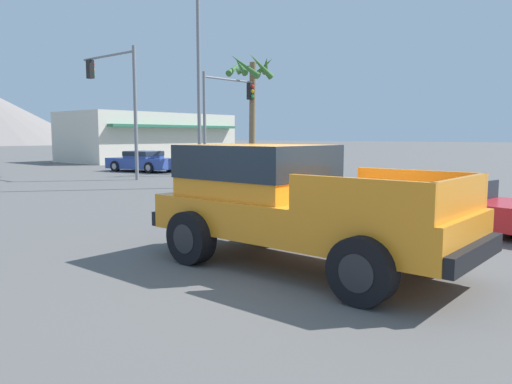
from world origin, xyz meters
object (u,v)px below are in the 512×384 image
(orange_pickup_truck, at_px, (285,197))
(red_convertible_car, at_px, (507,214))
(parked_car_blue, at_px, (143,161))
(street_lamp_post, at_px, (198,54))
(traffic_light_main, at_px, (227,104))
(palm_tree_tall, at_px, (251,84))
(traffic_light_crosswalk, at_px, (115,89))

(orange_pickup_truck, relative_size, red_convertible_car, 1.07)
(orange_pickup_truck, bearing_deg, red_convertible_car, -23.52)
(parked_car_blue, xyz_separation_m, street_lamp_post, (-4.07, -9.05, 4.53))
(parked_car_blue, bearing_deg, traffic_light_main, -79.61)
(parked_car_blue, relative_size, traffic_light_main, 0.83)
(orange_pickup_truck, distance_m, street_lamp_post, 12.61)
(traffic_light_main, distance_m, street_lamp_post, 7.43)
(red_convertible_car, xyz_separation_m, palm_tree_tall, (10.45, 15.97, 4.49))
(street_lamp_post, height_order, palm_tree_tall, street_lamp_post)
(red_convertible_car, relative_size, parked_car_blue, 1.11)
(red_convertible_car, bearing_deg, palm_tree_tall, 64.57)
(street_lamp_post, relative_size, palm_tree_tall, 1.33)
(parked_car_blue, distance_m, street_lamp_post, 10.91)
(traffic_light_main, bearing_deg, street_lamp_post, -144.79)
(traffic_light_crosswalk, bearing_deg, red_convertible_car, 170.73)
(traffic_light_main, bearing_deg, traffic_light_crosswalk, 158.08)
(parked_car_blue, xyz_separation_m, traffic_light_main, (1.89, -4.85, 3.10))
(orange_pickup_truck, bearing_deg, palm_tree_tall, 42.36)
(traffic_light_crosswalk, distance_m, palm_tree_tall, 7.82)
(traffic_light_crosswalk, xyz_separation_m, palm_tree_tall, (7.51, -2.05, 0.67))
(palm_tree_tall, bearing_deg, street_lamp_post, -151.91)
(parked_car_blue, height_order, traffic_light_main, traffic_light_main)
(orange_pickup_truck, xyz_separation_m, red_convertible_car, (4.79, -2.09, -0.65))
(street_lamp_post, bearing_deg, parked_car_blue, 65.80)
(parked_car_blue, bearing_deg, traffic_light_crosswalk, -153.37)
(traffic_light_crosswalk, xyz_separation_m, street_lamp_post, (-0.58, -6.37, 0.88))
(traffic_light_main, height_order, traffic_light_crosswalk, traffic_light_crosswalk)
(red_convertible_car, distance_m, traffic_light_crosswalk, 18.65)
(red_convertible_car, bearing_deg, traffic_light_crosswalk, 88.52)
(palm_tree_tall, bearing_deg, orange_pickup_truck, -137.71)
(traffic_light_crosswalk, distance_m, street_lamp_post, 6.46)
(street_lamp_post, bearing_deg, traffic_light_crosswalk, 84.82)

